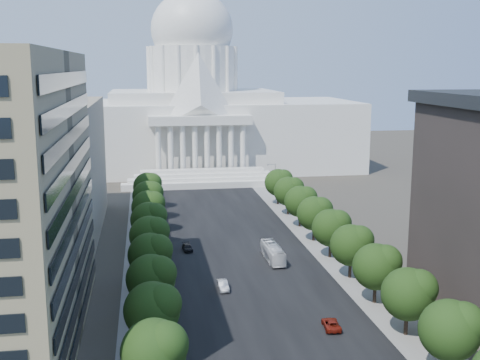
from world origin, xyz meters
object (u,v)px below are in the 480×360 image
car_silver (223,285)px  city_bus (273,253)px  car_red (331,324)px  car_dark_b (187,248)px

car_silver → city_bus: 18.53m
car_silver → car_red: car_silver is taller
car_silver → car_dark_b: bearing=99.2°
car_dark_b → city_bus: bearing=-34.6°
car_red → car_dark_b: (-18.15, 41.28, -0.03)m
car_red → car_silver: bearing=-47.4°
city_bus → car_dark_b: bearing=150.2°
car_silver → car_dark_b: 23.62m
car_dark_b → city_bus: (16.31, -9.01, 0.95)m
car_red → car_dark_b: bearing=-60.9°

